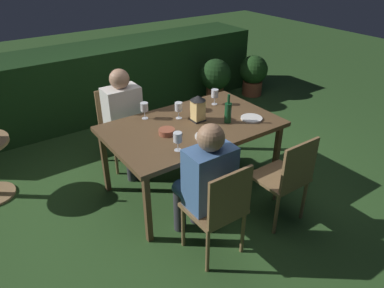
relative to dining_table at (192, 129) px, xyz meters
name	(u,v)px	position (x,y,z in m)	size (l,w,h in m)	color
ground_plane	(192,186)	(0.00, 0.00, -0.68)	(16.00, 16.00, 0.00)	#2D5123
dining_table	(192,129)	(0.00, 0.00, 0.00)	(1.66, 1.03, 0.73)	brown
chair_side_left_a	(219,208)	(-0.37, -0.91, -0.19)	(0.42, 0.40, 0.87)	brown
person_in_blue	(205,180)	(-0.37, -0.71, -0.04)	(0.38, 0.47, 1.15)	#426699
chair_side_right_a	(119,123)	(-0.37, 0.91, -0.19)	(0.42, 0.40, 0.87)	brown
person_in_cream	(126,117)	(-0.37, 0.71, -0.04)	(0.38, 0.47, 1.15)	white
chair_side_left_b	(286,176)	(0.37, -0.91, -0.19)	(0.42, 0.40, 0.87)	brown
lantern_centerpiece	(198,107)	(0.10, 0.04, 0.20)	(0.15, 0.15, 0.27)	black
green_bottle_on_table	(228,112)	(0.31, -0.16, 0.16)	(0.07, 0.07, 0.29)	#144723
wine_glass_a	(215,94)	(0.48, 0.27, 0.17)	(0.08, 0.08, 0.17)	silver
wine_glass_b	(144,108)	(-0.31, 0.38, 0.17)	(0.08, 0.08, 0.17)	silver
wine_glass_c	(178,138)	(-0.38, -0.34, 0.17)	(0.08, 0.08, 0.17)	silver
wine_glass_d	(179,107)	(-0.03, 0.19, 0.17)	(0.08, 0.08, 0.17)	silver
plate_a	(252,118)	(0.56, -0.24, 0.06)	(0.22, 0.22, 0.01)	white
plate_b	(207,136)	(-0.04, -0.29, 0.06)	(0.22, 0.22, 0.01)	silver
bowl_olives	(167,132)	(-0.31, -0.03, 0.08)	(0.15, 0.15, 0.05)	#9E5138
bowl_bread	(199,108)	(0.25, 0.23, 0.08)	(0.13, 0.13, 0.06)	#9E5138
hedge_backdrop	(101,80)	(0.00, 2.34, -0.18)	(4.97, 0.83, 1.00)	#193816
potted_plant_by_hedge	(215,78)	(1.53, 1.57, -0.23)	(0.47, 0.47, 0.74)	brown
potted_plant_corner	(253,73)	(2.34, 1.58, -0.31)	(0.47, 0.47, 0.66)	brown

